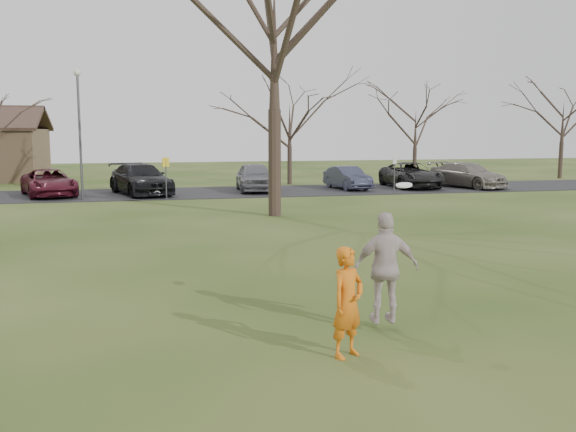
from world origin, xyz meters
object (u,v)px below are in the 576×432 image
(lamp_post, at_px, (79,118))
(car_2, at_px, (49,183))
(car_3, at_px, (141,179))
(car_4, at_px, (255,177))
(car_7, at_px, (468,175))
(car_6, at_px, (410,175))
(car_5, at_px, (347,178))
(big_tree, at_px, (274,36))
(catching_play, at_px, (386,268))
(player_defender, at_px, (348,302))

(lamp_post, bearing_deg, car_2, 129.24)
(car_3, relative_size, car_4, 1.19)
(car_7, bearing_deg, lamp_post, 166.00)
(car_6, bearing_deg, car_5, -174.40)
(car_6, distance_m, big_tree, 15.85)
(car_3, bearing_deg, car_5, -15.72)
(car_4, distance_m, car_5, 5.43)
(catching_play, bearing_deg, car_2, 109.48)
(car_2, relative_size, lamp_post, 0.79)
(player_defender, bearing_deg, car_4, 52.16)
(player_defender, height_order, big_tree, big_tree)
(player_defender, bearing_deg, car_5, 40.72)
(car_5, xyz_separation_m, car_6, (3.99, 0.21, 0.09))
(catching_play, relative_size, big_tree, 0.17)
(player_defender, relative_size, car_5, 0.42)
(car_3, xyz_separation_m, car_4, (6.19, 0.40, -0.01))
(player_defender, xyz_separation_m, big_tree, (2.18, 15.74, 6.17))
(car_5, bearing_deg, catching_play, -114.97)
(big_tree, bearing_deg, car_4, 84.55)
(player_defender, xyz_separation_m, catching_play, (1.01, 1.02, 0.26))
(car_6, bearing_deg, lamp_post, -168.85)
(catching_play, bearing_deg, car_6, 65.17)
(car_7, bearing_deg, catching_play, -140.77)
(car_3, bearing_deg, car_2, 161.46)
(car_4, xyz_separation_m, car_7, (12.74, -0.59, -0.06))
(car_7, bearing_deg, car_6, 147.72)
(car_4, relative_size, car_6, 0.88)
(big_tree, bearing_deg, lamp_post, 136.85)
(car_5, bearing_deg, car_3, 173.88)
(car_5, bearing_deg, player_defender, -116.38)
(car_7, distance_m, big_tree, 17.78)
(lamp_post, bearing_deg, car_5, 10.01)
(car_2, height_order, lamp_post, lamp_post)
(car_2, relative_size, car_6, 0.94)
(player_defender, xyz_separation_m, car_2, (-7.64, 25.48, -0.10))
(car_7, bearing_deg, player_defender, -141.39)
(car_2, distance_m, big_tree, 15.18)
(car_3, bearing_deg, catching_play, -98.16)
(car_2, bearing_deg, catching_play, -86.77)
(car_2, bearing_deg, lamp_post, -67.00)
(car_7, bearing_deg, car_4, 158.16)
(car_5, height_order, catching_play, catching_play)
(car_7, xyz_separation_m, catching_play, (-14.87, -24.20, 0.32))
(car_7, relative_size, catching_play, 2.14)
(lamp_post, distance_m, big_tree, 11.38)
(car_7, height_order, catching_play, catching_play)
(car_5, xyz_separation_m, car_7, (7.31, -0.57, 0.09))
(player_defender, bearing_deg, car_3, 65.94)
(car_5, height_order, lamp_post, lamp_post)
(car_3, distance_m, car_4, 6.20)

